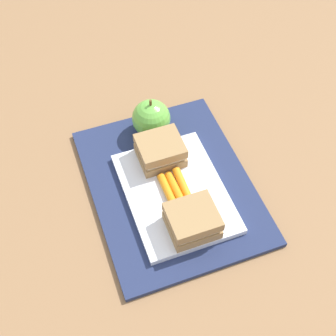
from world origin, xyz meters
TOP-DOWN VIEW (x-y plane):
  - ground_plane at (0.00, 0.00)m, footprint 2.40×2.40m
  - lunchbag_mat at (0.00, 0.00)m, footprint 0.36×0.28m
  - food_tray at (-0.03, 0.00)m, footprint 0.23×0.17m
  - sandwich_half_left at (-0.10, 0.00)m, footprint 0.07×0.08m
  - sandwich_half_right at (0.05, 0.00)m, footprint 0.07×0.08m
  - carrot_sticks_bundle at (-0.03, -0.00)m, footprint 0.08×0.04m
  - apple at (0.13, -0.01)m, footprint 0.07×0.07m

SIDE VIEW (x-z plane):
  - ground_plane at x=0.00m, z-range 0.00..0.00m
  - lunchbag_mat at x=0.00m, z-range 0.00..0.01m
  - food_tray at x=-0.03m, z-range 0.01..0.02m
  - carrot_sticks_bundle at x=-0.03m, z-range 0.02..0.04m
  - sandwich_half_left at x=-0.10m, z-range 0.02..0.07m
  - sandwich_half_right at x=0.05m, z-range 0.02..0.07m
  - apple at x=0.13m, z-range 0.00..0.09m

